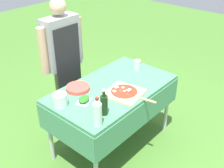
% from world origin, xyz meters
% --- Properties ---
extents(ground_plane, '(12.00, 12.00, 0.00)m').
position_xyz_m(ground_plane, '(0.00, 0.00, 0.00)').
color(ground_plane, '#477A2D').
extents(prep_table, '(1.36, 0.79, 0.77)m').
position_xyz_m(prep_table, '(0.00, 0.00, 0.68)').
color(prep_table, '#478960').
rests_on(prep_table, ground).
extents(person_cook, '(0.59, 0.20, 1.58)m').
position_xyz_m(person_cook, '(-0.04, 0.72, 0.93)').
color(person_cook, '#70604C').
rests_on(person_cook, ground).
extents(pizza_on_peel, '(0.41, 0.55, 0.05)m').
position_xyz_m(pizza_on_peel, '(-0.02, -0.18, 0.78)').
color(pizza_on_peel, tan).
rests_on(pizza_on_peel, prep_table).
extents(oil_bottle, '(0.07, 0.07, 0.26)m').
position_xyz_m(oil_bottle, '(-0.40, -0.25, 0.87)').
color(oil_bottle, black).
rests_on(oil_bottle, prep_table).
extents(water_bottle, '(0.08, 0.08, 0.28)m').
position_xyz_m(water_bottle, '(-0.56, -0.31, 0.90)').
color(water_bottle, silver).
rests_on(water_bottle, prep_table).
extents(herb_container, '(0.20, 0.17, 0.05)m').
position_xyz_m(herb_container, '(-0.38, 0.03, 0.79)').
color(herb_container, silver).
rests_on(herb_container, prep_table).
extents(mixing_tub, '(0.14, 0.14, 0.12)m').
position_xyz_m(mixing_tub, '(-0.57, 0.15, 0.83)').
color(mixing_tub, silver).
rests_on(mixing_tub, prep_table).
extents(plate_stack, '(0.25, 0.25, 0.03)m').
position_xyz_m(plate_stack, '(-0.27, 0.24, 0.78)').
color(plate_stack, '#DB4C42').
rests_on(plate_stack, prep_table).
extents(sauce_jar, '(0.09, 0.09, 0.11)m').
position_xyz_m(sauce_jar, '(0.49, 0.05, 0.81)').
color(sauce_jar, silver).
rests_on(sauce_jar, prep_table).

